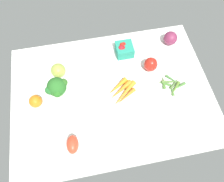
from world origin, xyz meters
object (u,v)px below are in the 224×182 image
object	(u,v)px
roma_tomato	(73,144)
broccoli_head	(56,88)
okra_pile	(172,85)
heirloom_tomato_green	(58,71)
berry_basket	(124,49)
bell_pepper_red	(151,64)
heirloom_tomato_orange	(36,101)
carrot_bunch	(122,91)
red_onion_center	(170,38)

from	to	relation	value
roma_tomato	broccoli_head	world-z (taller)	broccoli_head
okra_pile	heirloom_tomato_green	size ratio (longest dim) A/B	1.92
okra_pile	berry_basket	xyz separation A→B (cm)	(-20.27, 25.71, 2.58)
bell_pepper_red	berry_basket	size ratio (longest dim) A/B	0.88
roma_tomato	heirloom_tomato_green	distance (cm)	40.33
bell_pepper_red	roma_tomato	size ratio (longest dim) A/B	0.97
roma_tomato	heirloom_tomato_orange	distance (cm)	29.28
broccoli_head	carrot_bunch	bearing A→B (deg)	-9.14
heirloom_tomato_orange	heirloom_tomato_green	distance (cm)	20.01
bell_pepper_red	heirloom_tomato_green	world-z (taller)	bell_pepper_red
carrot_bunch	okra_pile	distance (cm)	26.88
heirloom_tomato_orange	carrot_bunch	bearing A→B (deg)	-2.39
red_onion_center	berry_basket	xyz separation A→B (cm)	(-27.84, -2.19, -0.53)
berry_basket	broccoli_head	bearing A→B (deg)	-153.04
heirloom_tomato_orange	berry_basket	distance (cm)	55.17
bell_pepper_red	carrot_bunch	world-z (taller)	bell_pepper_red
carrot_bunch	broccoli_head	xyz separation A→B (cm)	(-31.98, 5.15, 6.02)
roma_tomato	broccoli_head	size ratio (longest dim) A/B	0.69
red_onion_center	okra_pile	xyz separation A→B (cm)	(-7.57, -27.90, -3.11)
broccoli_head	okra_pile	distance (cm)	59.52
broccoli_head	heirloom_tomato_green	world-z (taller)	broccoli_head
bell_pepper_red	red_onion_center	xyz separation A→B (cm)	(16.16, 15.44, -0.22)
heirloom_tomato_orange	heirloom_tomato_green	size ratio (longest dim) A/B	0.83
carrot_bunch	heirloom_tomato_green	distance (cm)	35.50
bell_pepper_red	roma_tomato	bearing A→B (deg)	-143.30
carrot_bunch	red_onion_center	size ratio (longest dim) A/B	2.09
red_onion_center	berry_basket	size ratio (longest dim) A/B	0.83
bell_pepper_red	heirloom_tomato_orange	distance (cm)	62.62
okra_pile	carrot_bunch	bearing A→B (deg)	177.99
carrot_bunch	berry_basket	size ratio (longest dim) A/B	1.74
broccoli_head	red_onion_center	bearing A→B (deg)	18.18
red_onion_center	okra_pile	size ratio (longest dim) A/B	0.52
bell_pepper_red	berry_basket	xyz separation A→B (cm)	(-11.68, 13.25, -0.75)
bell_pepper_red	heirloom_tomato_green	xyz separation A→B (cm)	(-49.18, 5.77, -0.24)
broccoli_head	heirloom_tomato_green	bearing A→B (deg)	84.93
carrot_bunch	okra_pile	size ratio (longest dim) A/B	1.09
carrot_bunch	red_onion_center	world-z (taller)	red_onion_center
bell_pepper_red	heirloom_tomato_orange	bearing A→B (deg)	-171.09
red_onion_center	okra_pile	distance (cm)	29.08
red_onion_center	carrot_bunch	bearing A→B (deg)	-141.94
roma_tomato	carrot_bunch	xyz separation A→B (cm)	(27.91, 22.92, -1.39)
carrot_bunch	heirloom_tomato_orange	size ratio (longest dim) A/B	2.54
red_onion_center	broccoli_head	distance (cm)	69.99
red_onion_center	broccoli_head	bearing A→B (deg)	-161.82
broccoli_head	heirloom_tomato_green	xyz separation A→B (cm)	(1.08, 12.14, -3.49)
bell_pepper_red	okra_pile	size ratio (longest dim) A/B	0.55
okra_pile	broccoli_head	bearing A→B (deg)	174.09
okra_pile	heirloom_tomato_orange	distance (cm)	70.54
red_onion_center	broccoli_head	world-z (taller)	broccoli_head
roma_tomato	broccoli_head	bearing A→B (deg)	-166.38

